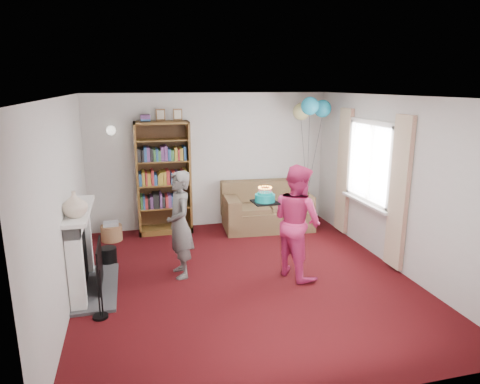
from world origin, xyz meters
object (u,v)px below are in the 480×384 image
object	(u,v)px
person_magenta	(297,221)
birthday_cake	(265,198)
sofa	(267,210)
person_striped	(180,225)
bookcase	(163,179)

from	to	relation	value
person_magenta	birthday_cake	world-z (taller)	person_magenta
sofa	birthday_cake	distance (m)	2.32
person_striped	birthday_cake	bearing A→B (deg)	66.65
sofa	birthday_cake	world-z (taller)	birthday_cake
bookcase	sofa	size ratio (longest dim) A/B	1.37
person_striped	birthday_cake	world-z (taller)	person_striped
person_striped	person_magenta	world-z (taller)	person_magenta
birthday_cake	person_magenta	bearing A→B (deg)	-7.04
sofa	birthday_cake	bearing A→B (deg)	-104.42
sofa	person_striped	distance (m)	2.55
person_magenta	bookcase	bearing A→B (deg)	15.41
sofa	person_magenta	xyz separation A→B (m)	(-0.24, -2.11, 0.47)
sofa	person_magenta	distance (m)	2.18
person_magenta	birthday_cake	xyz separation A→B (m)	(-0.45, 0.06, 0.35)
bookcase	birthday_cake	size ratio (longest dim) A/B	6.78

